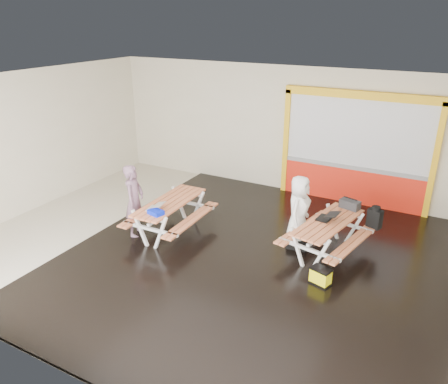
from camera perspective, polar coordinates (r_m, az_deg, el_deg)
The scene contains 14 objects.
room at distance 8.81m, azimuth -2.77°, elevation 2.56°, with size 10.02×8.02×3.52m.
deck at distance 9.04m, azimuth 4.34°, elevation -9.09°, with size 7.50×7.98×0.05m, color black.
kiosk at distance 11.69m, azimuth 16.83°, elevation 5.04°, with size 3.88×0.16×3.00m.
picnic_table_left at distance 9.92m, azimuth -7.09°, elevation -2.24°, with size 1.44×2.08×0.82m.
picnic_table_right at distance 9.24m, azimuth 13.45°, elevation -4.79°, with size 1.72×2.22×0.80m.
person_left at distance 9.89m, azimuth -11.67°, elevation -1.16°, with size 0.61×0.40×1.68m, color #6F4F63.
person_right at distance 9.44m, azimuth 9.78°, elevation -2.38°, with size 0.76×0.49×1.55m, color white.
laptop_left at distance 9.48m, azimuth -9.00°, elevation -1.97°, with size 0.40×0.37×0.15m.
laptop_right at distance 9.21m, azimuth 13.40°, elevation -3.20°, with size 0.46×0.42×0.18m.
blue_pouch at distance 9.24m, azimuth -8.94°, elevation -2.64°, with size 0.31×0.22×0.09m, color #071CC5.
toolbox at distance 9.83m, azimuth 16.20°, elevation -1.56°, with size 0.47×0.32×0.25m.
backpack at distance 9.78m, azimuth 19.19°, elevation -3.16°, with size 0.34×0.27×0.49m.
dark_case at distance 9.56m, azimuth 9.57°, elevation -6.78°, with size 0.41×0.31×0.15m, color black.
fluke_bag at distance 8.41m, azimuth 12.55°, elevation -10.77°, with size 0.43×0.34×0.33m.
Camera 1 is at (4.30, -7.09, 4.72)m, focal length 34.83 mm.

